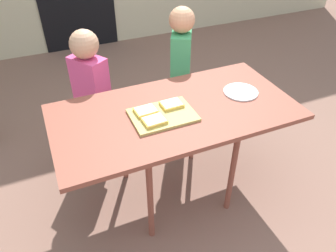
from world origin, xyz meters
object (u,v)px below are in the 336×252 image
Objects in this scene: plate_white_right at (241,92)px; pizza_slice_far_right at (172,104)px; child_left at (92,90)px; dining_table at (175,117)px; pizza_slice_near_left at (154,121)px; child_right at (181,67)px; cutting_board at (163,115)px; pizza_slice_far_left at (146,111)px.

pizza_slice_far_right is at bearing 178.38° from plate_white_right.
plate_white_right is at bearing -34.39° from child_left.
plate_white_right reaches higher than dining_table.
child_right is at bearing 55.03° from pizza_slice_near_left.
child_right is at bearing 57.17° from cutting_board.
pizza_slice_far_left is 0.99× the size of pizza_slice_near_left.
child_left reaches higher than pizza_slice_near_left.
child_right is at bearing 60.26° from pizza_slice_far_right.
pizza_slice_far_left is 1.03× the size of pizza_slice_far_right.
cutting_board is 2.80× the size of pizza_slice_far_left.
child_right is (-0.14, 0.58, -0.07)m from plate_white_right.
pizza_slice_near_left is at bearing -124.97° from child_right.
child_right is (0.48, 0.57, -0.09)m from pizza_slice_far_left.
cutting_board is 0.10m from pizza_slice_far_left.
child_right reaches higher than pizza_slice_far_right.
cutting_board is 0.35× the size of child_left.
pizza_slice_far_left is at bearing 95.62° from pizza_slice_near_left.
pizza_slice_near_left is 0.70m from child_left.
pizza_slice_far_left reaches higher than plate_white_right.
pizza_slice_near_left is 0.83m from child_right.
child_left is at bearing 123.14° from pizza_slice_far_right.
dining_table is 11.14× the size of pizza_slice_far_left.
cutting_board is at bearing 36.42° from pizza_slice_near_left.
plate_white_right is (0.45, 0.01, 0.06)m from dining_table.
cutting_board is 1.66× the size of plate_white_right.
pizza_slice_far_right and pizza_slice_near_left have the same top height.
pizza_slice_far_left is at bearing -130.21° from child_right.
child_right is (0.47, 0.68, -0.09)m from pizza_slice_near_left.
cutting_board is (-0.09, -0.03, 0.06)m from dining_table.
cutting_board is 0.10m from pizza_slice_far_right.
cutting_board is at bearing -175.44° from plate_white_right.
pizza_slice_near_left is at bearing -84.38° from pizza_slice_far_left.
pizza_slice_near_left is (-0.16, -0.08, 0.08)m from dining_table.
pizza_slice_far_right is 0.18m from pizza_slice_near_left.
dining_table is 11.07× the size of pizza_slice_near_left.
child_left reaches higher than cutting_board.
pizza_slice_near_left is 0.62m from plate_white_right.
dining_table is at bearing 27.25° from pizza_slice_near_left.
pizza_slice_near_left is at bearing -171.16° from plate_white_right.
pizza_slice_near_left is at bearing -143.95° from pizza_slice_far_right.
cutting_board is 0.09m from pizza_slice_near_left.
dining_table is at bearing -66.79° from pizza_slice_far_right.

